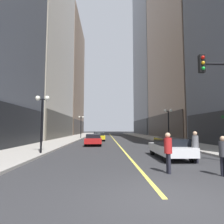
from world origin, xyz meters
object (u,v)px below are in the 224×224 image
(car_red, at_px, (93,139))
(car_yellow, at_px, (100,136))
(street_lamp_left_far, at_px, (81,122))
(pedestrian_in_grey_suit, at_px, (195,144))
(pedestrian_with_orange_bag, at_px, (224,153))
(street_lamp_left_near, at_px, (42,111))
(pedestrian_in_red_jacket, at_px, (168,149))
(street_lamp_right_mid, at_px, (168,118))
(car_white, at_px, (170,147))
(fire_hydrant_right, at_px, (197,145))
(car_grey, at_px, (98,135))

(car_red, xyz_separation_m, car_yellow, (0.48, 8.22, -0.00))
(car_yellow, height_order, street_lamp_left_far, street_lamp_left_far)
(car_yellow, bearing_deg, pedestrian_in_grey_suit, -73.14)
(pedestrian_with_orange_bag, bearing_deg, street_lamp_left_near, 145.41)
(pedestrian_in_grey_suit, xyz_separation_m, pedestrian_in_red_jacket, (-2.39, -2.36, -0.01))
(car_red, height_order, street_lamp_right_mid, street_lamp_right_mid)
(car_white, height_order, car_yellow, same)
(car_red, distance_m, street_lamp_left_far, 15.71)
(street_lamp_right_mid, height_order, fire_hydrant_right, street_lamp_right_mid)
(street_lamp_left_near, distance_m, fire_hydrant_right, 13.95)
(pedestrian_in_red_jacket, relative_size, street_lamp_right_mid, 0.40)
(car_yellow, relative_size, pedestrian_in_red_jacket, 2.31)
(pedestrian_with_orange_bag, bearing_deg, car_white, 96.56)
(car_red, relative_size, street_lamp_left_far, 1.00)
(car_white, xyz_separation_m, street_lamp_left_far, (-9.05, 24.99, 2.54))
(car_yellow, distance_m, street_lamp_right_mid, 11.64)
(car_white, height_order, pedestrian_with_orange_bag, pedestrian_with_orange_bag)
(car_white, xyz_separation_m, pedestrian_with_orange_bag, (0.55, -4.77, 0.23))
(street_lamp_left_near, bearing_deg, pedestrian_with_orange_bag, -34.59)
(street_lamp_right_mid, distance_m, fire_hydrant_right, 6.73)
(car_grey, height_order, pedestrian_in_red_jacket, pedestrian_in_red_jacket)
(car_white, height_order, pedestrian_in_grey_suit, pedestrian_in_grey_suit)
(street_lamp_left_far, bearing_deg, pedestrian_in_red_jacket, -75.53)
(street_lamp_right_mid, bearing_deg, pedestrian_in_red_jacket, -109.20)
(car_yellow, distance_m, pedestrian_in_red_jacket, 22.51)
(car_white, xyz_separation_m, fire_hydrant_right, (4.25, 4.96, -0.32))
(pedestrian_in_red_jacket, distance_m, street_lamp_left_far, 30.16)
(street_lamp_left_far, bearing_deg, car_red, -77.34)
(car_white, distance_m, pedestrian_in_grey_suit, 1.99)
(car_yellow, relative_size, car_grey, 0.98)
(pedestrian_with_orange_bag, height_order, pedestrian_in_grey_suit, pedestrian_in_grey_suit)
(car_white, distance_m, fire_hydrant_right, 6.54)
(car_white, height_order, car_grey, same)
(street_lamp_left_near, relative_size, fire_hydrant_right, 5.54)
(pedestrian_with_orange_bag, relative_size, pedestrian_in_grey_suit, 0.92)
(car_yellow, distance_m, pedestrian_with_orange_bag, 23.55)
(car_yellow, xyz_separation_m, pedestrian_in_grey_suit, (6.02, -19.85, 0.33))
(pedestrian_with_orange_bag, xyz_separation_m, pedestrian_in_red_jacket, (-2.08, 0.63, 0.08))
(pedestrian_in_grey_suit, height_order, fire_hydrant_right, pedestrian_in_grey_suit)
(car_grey, bearing_deg, street_lamp_left_near, -97.88)
(pedestrian_in_red_jacket, height_order, street_lamp_left_far, street_lamp_left_far)
(car_white, bearing_deg, street_lamp_left_near, 168.43)
(pedestrian_in_red_jacket, xyz_separation_m, street_lamp_left_far, (-7.52, 29.12, 2.22))
(street_lamp_left_near, xyz_separation_m, street_lamp_right_mid, (12.80, 9.18, 0.00))
(car_yellow, xyz_separation_m, car_grey, (-0.50, 8.26, 0.00))
(car_yellow, relative_size, street_lamp_left_near, 0.92)
(pedestrian_in_grey_suit, distance_m, street_lamp_right_mid, 13.32)
(pedestrian_in_grey_suit, xyz_separation_m, fire_hydrant_right, (3.40, 6.74, -0.65))
(car_grey, xyz_separation_m, fire_hydrant_right, (9.91, -21.37, -0.32))
(pedestrian_in_red_jacket, bearing_deg, car_red, 106.39)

